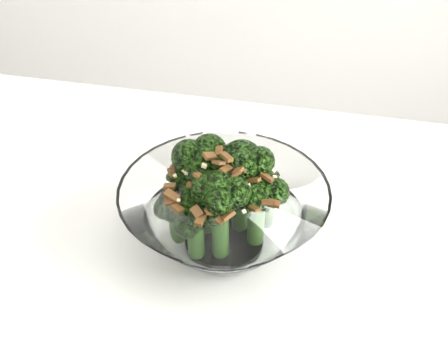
# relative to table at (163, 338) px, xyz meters

# --- Properties ---
(table) EXTENTS (1.25, 0.88, 0.75)m
(table) POSITION_rel_table_xyz_m (0.00, 0.00, 0.00)
(table) COLOR white
(table) RESTS_ON ground
(broccoli_dish) EXTENTS (0.21, 0.21, 0.12)m
(broccoli_dish) POSITION_rel_table_xyz_m (0.05, 0.08, 0.12)
(broccoli_dish) COLOR white
(broccoli_dish) RESTS_ON table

